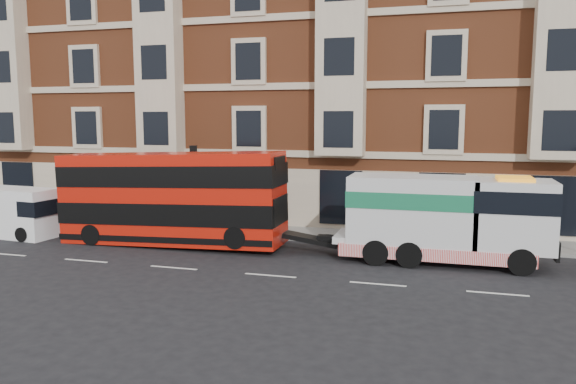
# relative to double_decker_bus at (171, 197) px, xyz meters

# --- Properties ---
(ground) EXTENTS (120.00, 120.00, 0.00)m
(ground) POSITION_rel_double_decker_bus_xyz_m (5.97, -3.67, -2.26)
(ground) COLOR black
(ground) RESTS_ON ground
(sidewalk) EXTENTS (90.00, 3.00, 0.15)m
(sidewalk) POSITION_rel_double_decker_bus_xyz_m (5.97, 3.83, -2.18)
(sidewalk) COLOR slate
(sidewalk) RESTS_ON ground
(victorian_terrace) EXTENTS (45.00, 12.00, 20.40)m
(victorian_terrace) POSITION_rel_double_decker_bus_xyz_m (6.47, 11.33, 7.81)
(victorian_terrace) COLOR brown
(victorian_terrace) RESTS_ON ground
(lamp_post_west) EXTENTS (0.35, 0.15, 4.35)m
(lamp_post_west) POSITION_rel_double_decker_bus_xyz_m (-0.03, 2.53, 0.42)
(lamp_post_west) COLOR black
(lamp_post_west) RESTS_ON sidewalk
(double_decker_bus) EXTENTS (10.54, 2.42, 4.26)m
(double_decker_bus) POSITION_rel_double_decker_bus_xyz_m (0.00, 0.00, 0.00)
(double_decker_bus) COLOR red
(double_decker_bus) RESTS_ON ground
(tow_truck) EXTENTS (8.44, 2.49, 3.51)m
(tow_truck) POSITION_rel_double_decker_bus_xyz_m (12.06, 0.00, -0.40)
(tow_truck) COLOR silver
(tow_truck) RESTS_ON ground
(box_van) EXTENTS (4.78, 2.34, 2.40)m
(box_van) POSITION_rel_double_decker_bus_xyz_m (-8.57, -0.35, -1.08)
(box_van) COLOR white
(box_van) RESTS_ON ground
(pedestrian) EXTENTS (0.56, 0.37, 1.55)m
(pedestrian) POSITION_rel_double_decker_bus_xyz_m (-9.35, 3.55, -1.33)
(pedestrian) COLOR #1C2B39
(pedestrian) RESTS_ON sidewalk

